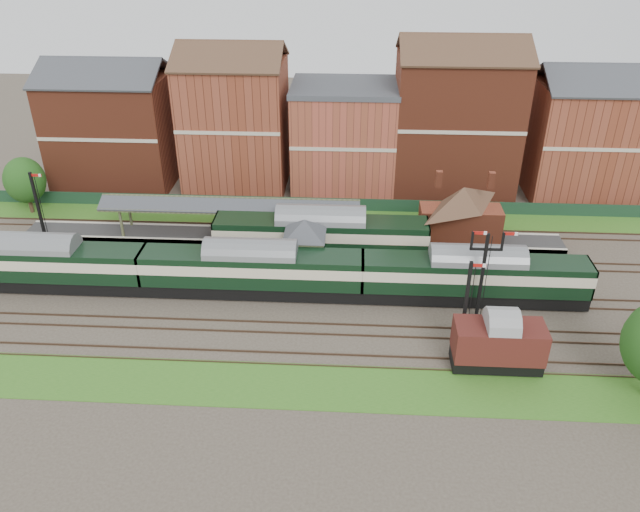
# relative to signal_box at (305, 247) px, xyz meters

# --- Properties ---
(ground) EXTENTS (160.00, 160.00, 0.00)m
(ground) POSITION_rel_signal_box_xyz_m (3.00, -3.25, -3.19)
(ground) COLOR #473D33
(ground) RESTS_ON ground
(grass_back) EXTENTS (90.00, 4.50, 0.06)m
(grass_back) POSITION_rel_signal_box_xyz_m (3.00, 12.75, -3.16)
(grass_back) COLOR #2D6619
(grass_back) RESTS_ON ground
(grass_front) EXTENTS (90.00, 5.00, 0.06)m
(grass_front) POSITION_rel_signal_box_xyz_m (3.00, -15.25, -3.16)
(grass_front) COLOR #2D6619
(grass_front) RESTS_ON ground
(fence) EXTENTS (90.00, 0.12, 1.50)m
(fence) POSITION_rel_signal_box_xyz_m (3.00, 14.75, -2.44)
(fence) COLOR #193823
(fence) RESTS_ON ground
(platform) EXTENTS (55.00, 3.40, 1.00)m
(platform) POSITION_rel_signal_box_xyz_m (-2.00, 6.50, -2.69)
(platform) COLOR #2D2D2D
(platform) RESTS_ON ground
(signal_box) EXTENTS (5.40, 5.40, 6.00)m
(signal_box) POSITION_rel_signal_box_xyz_m (0.00, 0.00, 0.00)
(signal_box) COLOR #637B58
(signal_box) RESTS_ON ground
(brick_hut) EXTENTS (3.20, 2.64, 2.94)m
(brick_hut) POSITION_rel_signal_box_xyz_m (8.00, 0.00, -2.00)
(brick_hut) COLOR brown
(brick_hut) RESTS_ON ground
(station_building) EXTENTS (8.10, 8.10, 5.90)m
(station_building) POSITION_rel_signal_box_xyz_m (15.00, 6.50, 0.76)
(station_building) COLOR brown
(station_building) RESTS_ON platform
(canopy) EXTENTS (26.00, 3.89, 4.08)m
(canopy) POSITION_rel_signal_box_xyz_m (-8.00, 6.50, 1.39)
(canopy) COLOR #484F31
(canopy) RESTS_ON platform
(semaphore_bracket) EXTENTS (3.60, 0.25, 8.18)m
(semaphore_bracket) POSITION_rel_signal_box_xyz_m (15.04, -5.75, 1.44)
(semaphore_bracket) COLOR black
(semaphore_bracket) RESTS_ON ground
(semaphore_platform_end) EXTENTS (1.23, 0.25, 8.00)m
(semaphore_platform_end) POSITION_rel_signal_box_xyz_m (-26.98, 4.75, 0.96)
(semaphore_platform_end) COLOR black
(semaphore_platform_end) RESTS_ON ground
(semaphore_siding) EXTENTS (1.23, 0.25, 8.00)m
(semaphore_siding) POSITION_rel_signal_box_xyz_m (13.02, -10.25, 0.96)
(semaphore_siding) COLOR black
(semaphore_siding) RESTS_ON ground
(town_backdrop) EXTENTS (69.00, 10.00, 16.00)m
(town_backdrop) POSITION_rel_signal_box_xyz_m (2.82, 21.75, 3.81)
(town_backdrop) COLOR brown
(town_backdrop) RESTS_ON ground
(dmu_train) EXTENTS (58.34, 3.06, 4.48)m
(dmu_train) POSITION_rel_signal_box_xyz_m (-4.44, -3.25, -0.58)
(dmu_train) COLOR black
(dmu_train) RESTS_ON ground
(platform_railcar) EXTENTS (20.54, 3.23, 4.73)m
(platform_railcar) POSITION_rel_signal_box_xyz_m (1.29, 3.25, -0.45)
(platform_railcar) COLOR black
(platform_railcar) RESTS_ON ground
(goods_van_a) EXTENTS (6.61, 2.87, 4.01)m
(goods_van_a) POSITION_rel_signal_box_xyz_m (15.35, -12.25, -0.93)
(goods_van_a) COLOR black
(goods_van_a) RESTS_ON ground
(tree_back) EXTENTS (4.47, 4.47, 6.53)m
(tree_back) POSITION_rel_signal_box_xyz_m (-32.06, 12.23, 0.75)
(tree_back) COLOR #382619
(tree_back) RESTS_ON ground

